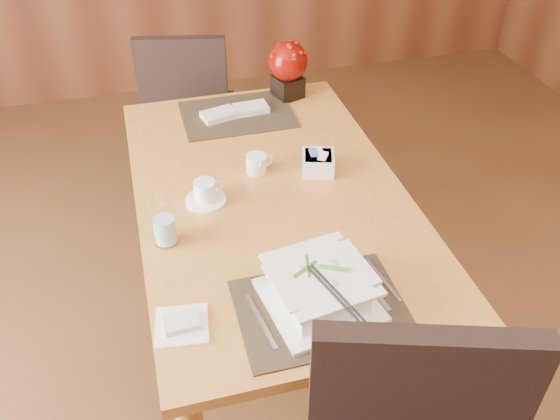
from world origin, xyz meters
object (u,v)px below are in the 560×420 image
object	(u,v)px
creamer_jug	(256,164)
bread_plate	(182,326)
sugar_caddy	(318,163)
dining_table	(271,214)
soup_setting	(320,289)
berry_decor	(288,66)
water_glass	(164,221)
far_chair	(189,107)
coffee_cup	(205,193)

from	to	relation	value
creamer_jug	bread_plate	bearing A→B (deg)	-131.15
sugar_caddy	bread_plate	distance (m)	0.82
dining_table	soup_setting	world-z (taller)	soup_setting
bread_plate	berry_decor	bearing A→B (deg)	62.37
dining_table	soup_setting	distance (m)	0.55
sugar_caddy	berry_decor	bearing A→B (deg)	85.14
creamer_jug	sugar_caddy	bearing A→B (deg)	-26.14
water_glass	sugar_caddy	distance (m)	0.62
soup_setting	water_glass	bearing A→B (deg)	127.24
dining_table	bread_plate	bearing A→B (deg)	-125.76
water_glass	bread_plate	xyz separation A→B (m)	(0.00, -0.35, -0.08)
water_glass	far_chair	distance (m)	1.32
water_glass	bread_plate	bearing A→B (deg)	-90.00
berry_decor	bread_plate	world-z (taller)	berry_decor
soup_setting	bread_plate	size ratio (longest dim) A/B	2.36
far_chair	coffee_cup	bearing A→B (deg)	98.64
dining_table	bread_plate	world-z (taller)	bread_plate
soup_setting	coffee_cup	distance (m)	0.58
soup_setting	far_chair	xyz separation A→B (m)	(-0.15, 1.62, -0.28)
water_glass	bread_plate	size ratio (longest dim) A/B	1.24
dining_table	creamer_jug	world-z (taller)	creamer_jug
creamer_jug	far_chair	distance (m)	1.00
creamer_jug	sugar_caddy	distance (m)	0.22
berry_decor	bread_plate	bearing A→B (deg)	-117.63
soup_setting	berry_decor	distance (m)	1.21
bread_plate	far_chair	size ratio (longest dim) A/B	0.15
berry_decor	far_chair	world-z (taller)	berry_decor
dining_table	creamer_jug	bearing A→B (deg)	98.21
dining_table	far_chair	world-z (taller)	far_chair
creamer_jug	far_chair	world-z (taller)	far_chair
soup_setting	creamer_jug	bearing A→B (deg)	83.18
berry_decor	far_chair	size ratio (longest dim) A/B	0.26
sugar_caddy	far_chair	xyz separation A→B (m)	(-0.34, 1.01, -0.26)
sugar_caddy	far_chair	size ratio (longest dim) A/B	0.12
coffee_cup	creamer_jug	bearing A→B (deg)	31.67
water_glass	creamer_jug	bearing A→B (deg)	40.35
soup_setting	sugar_caddy	distance (m)	0.64
water_glass	sugar_caddy	bearing A→B (deg)	23.68
sugar_caddy	coffee_cup	bearing A→B (deg)	-169.95
soup_setting	bread_plate	xyz separation A→B (m)	(-0.37, 0.01, -0.05)
soup_setting	coffee_cup	world-z (taller)	soup_setting
coffee_cup	bread_plate	world-z (taller)	coffee_cup
water_glass	sugar_caddy	world-z (taller)	water_glass
sugar_caddy	bread_plate	xyz separation A→B (m)	(-0.56, -0.59, -0.03)
soup_setting	coffee_cup	xyz separation A→B (m)	(-0.22, 0.53, -0.02)
coffee_cup	creamer_jug	world-z (taller)	coffee_cup
coffee_cup	berry_decor	size ratio (longest dim) A/B	0.56
water_glass	sugar_caddy	xyz separation A→B (m)	(0.56, 0.25, -0.05)
coffee_cup	sugar_caddy	world-z (taller)	coffee_cup
sugar_caddy	berry_decor	world-z (taller)	berry_decor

